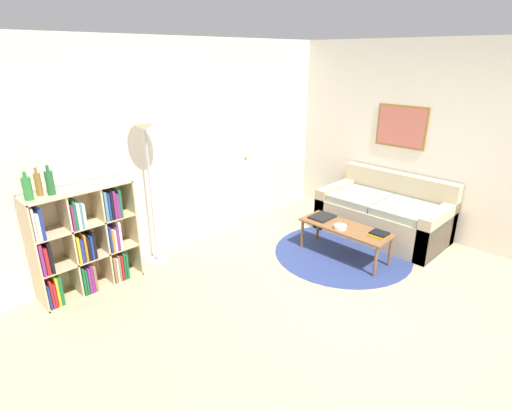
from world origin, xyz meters
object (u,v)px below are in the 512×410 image
Objects in this scene: bottle_left at (27,188)px; bottle_middle at (38,184)px; coffee_table at (345,230)px; bottle_right at (50,182)px; floor_lamp at (146,145)px; bowl at (340,227)px; couch at (385,215)px; laptop at (322,217)px; bookshelf at (84,242)px.

bottle_middle is (0.11, 0.05, 0.00)m from bottle_left.
coffee_table is 3.94× the size of bottle_right.
bowl is (1.63, -1.54, -1.03)m from floor_lamp.
bottle_right is at bearing -26.64° from bottle_middle.
couch is 1.46× the size of coffee_table.
laptop is at bearing -20.89° from bottle_left.
coffee_table is 4.14× the size of bottle_middle.
floor_lamp is 1.08m from bottle_right.
couch is 6.14× the size of bottle_left.
coffee_table is at bearing -28.91° from bottle_right.
bottle_left is (-3.03, 1.16, 0.84)m from laptop.
couch is (2.70, -1.58, -1.17)m from floor_lamp.
laptop is (2.61, -1.18, -0.13)m from bookshelf.
bottle_right is (-2.83, 1.17, 0.85)m from laptop.
laptop is (-0.93, 0.40, 0.12)m from couch.
floor_lamp is 6.23× the size of bottle_middle.
coffee_table is at bearing 178.36° from couch.
floor_lamp reaches higher than bowl.
bowl reaches higher than coffee_table.
floor_lamp reaches higher than bottle_left.
bookshelf is at bearing -5.67° from bottle_middle.
laptop is 3.18m from bottle_right.
coffee_table is at bearing -31.22° from bookshelf.
bottle_left is at bearing 159.11° from laptop.
bookshelf reaches higher than coffee_table.
couch is at bearing -24.16° from bookshelf.
laptop is 1.18× the size of bottle_left.
bookshelf is at bearing 3.48° from bottle_right.
bottle_left reaches higher than couch.
bottle_middle reaches higher than laptop.
bowl is (2.46, -1.55, -0.12)m from bookshelf.
laptop is (0.04, 0.38, 0.05)m from coffee_table.
coffee_table is 3.59× the size of laptop.
bowl is 0.55× the size of bottle_left.
bottle_left is (-2.89, 1.53, 0.82)m from bowl.
laptop is 1.10× the size of bottle_right.
bowl is at bearing -27.90° from bottle_left.
laptop is at bearing 68.36° from bowl.
bookshelf is at bearing 155.65° from laptop.
floor_lamp reaches higher than couch.
bottle_left is 0.20m from bottle_right.
bowl is (-1.07, 0.03, 0.14)m from couch.
bottle_middle is at bearing 150.32° from bowl.
floor_lamp is 2.47m from bowl.
laptop is at bearing -22.38° from bottle_right.
bookshelf is 0.83m from bottle_left.
floor_lamp is 2.57m from coffee_table.
bookshelf is 0.66× the size of floor_lamp.
floor_lamp is 1.17m from bottle_middle.
laptop is 2.12× the size of bowl.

